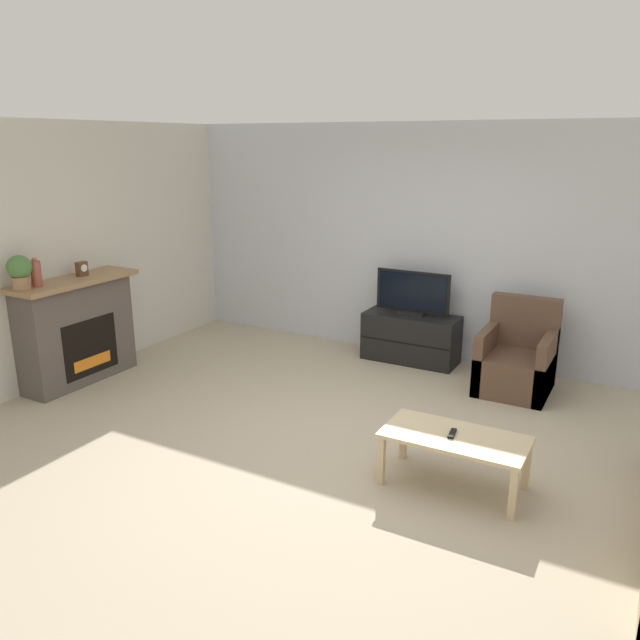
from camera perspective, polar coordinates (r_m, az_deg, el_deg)
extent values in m
plane|color=tan|center=(5.38, 2.07, -11.53)|extent=(24.00, 24.00, 0.00)
cube|color=silver|center=(7.27, 11.59, 6.74)|extent=(12.00, 0.06, 2.70)
cube|color=beige|center=(7.07, -23.19, 5.50)|extent=(0.06, 12.00, 2.70)
cube|color=#564C47|center=(7.08, -21.35, -1.07)|extent=(0.38, 1.24, 1.08)
cube|color=black|center=(6.97, -20.21, -2.32)|extent=(0.01, 0.68, 0.59)
cube|color=orange|center=(7.02, -20.07, -3.59)|extent=(0.01, 0.48, 0.12)
cube|color=#93704C|center=(6.92, -21.67, 3.36)|extent=(0.50, 1.36, 0.05)
cylinder|color=#994C3D|center=(6.65, -24.53, 3.87)|extent=(0.10, 0.10, 0.25)
sphere|color=#994C3D|center=(6.63, -24.66, 4.97)|extent=(0.06, 0.06, 0.06)
cube|color=brown|center=(6.99, -20.95, 4.39)|extent=(0.07, 0.11, 0.15)
cylinder|color=white|center=(6.96, -20.76, 4.46)|extent=(0.00, 0.08, 0.08)
cylinder|color=#936B4C|center=(6.57, -25.64, 3.06)|extent=(0.16, 0.16, 0.13)
sphere|color=#477038|center=(6.54, -25.80, 4.37)|extent=(0.23, 0.23, 0.23)
cube|color=black|center=(7.34, 8.30, -1.62)|extent=(1.09, 0.45, 0.56)
cube|color=black|center=(7.14, 7.65, -2.11)|extent=(1.07, 0.01, 0.01)
cube|color=black|center=(7.25, 8.40, 0.63)|extent=(0.31, 0.18, 0.04)
cube|color=black|center=(7.19, 8.48, 2.60)|extent=(0.87, 0.03, 0.47)
cube|color=black|center=(7.18, 8.44, 2.57)|extent=(0.80, 0.01, 0.42)
cube|color=brown|center=(6.71, 17.36, -4.63)|extent=(0.70, 0.76, 0.40)
cube|color=brown|center=(6.86, 18.24, -0.13)|extent=(0.70, 0.14, 0.54)
cube|color=brown|center=(6.73, 14.96, -3.28)|extent=(0.10, 0.76, 0.64)
cube|color=brown|center=(6.63, 19.98, -4.03)|extent=(0.10, 0.76, 0.64)
cube|color=#CCB289|center=(4.76, 12.24, -10.43)|extent=(1.05, 0.53, 0.03)
cube|color=#CCB289|center=(4.80, 5.63, -12.61)|extent=(0.05, 0.05, 0.38)
cube|color=#CCB289|center=(4.57, 17.23, -14.96)|extent=(0.05, 0.05, 0.38)
cube|color=#CCB289|center=(5.17, 7.64, -10.47)|extent=(0.05, 0.05, 0.38)
cube|color=#CCB289|center=(4.95, 18.37, -12.48)|extent=(0.05, 0.05, 0.38)
cube|color=black|center=(4.75, 12.00, -10.11)|extent=(0.06, 0.15, 0.02)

